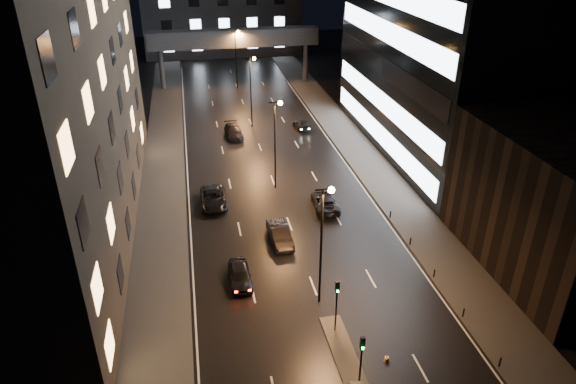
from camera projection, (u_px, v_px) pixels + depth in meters
name	position (u px, v px, depth m)	size (l,w,h in m)	color
ground	(260.00, 147.00, 68.39)	(160.00, 160.00, 0.00)	black
sidewalk_left	(164.00, 170.00, 61.88)	(5.00, 110.00, 0.15)	#383533
sidewalk_right	(361.00, 154.00, 66.16)	(5.00, 110.00, 0.15)	#383533
building_left	(7.00, 15.00, 41.32)	(15.00, 48.00, 40.00)	#2D2319
building_right_low	(554.00, 205.00, 42.12)	(10.00, 18.00, 12.00)	black
skybridge	(234.00, 39.00, 90.53)	(30.00, 3.00, 10.00)	#333335
median_island	(345.00, 356.00, 35.44)	(1.60, 8.00, 0.15)	#383533
traffic_signal_near	(337.00, 298.00, 36.19)	(0.28, 0.34, 4.40)	black
traffic_signal_far	(361.00, 355.00, 31.42)	(0.28, 0.34, 4.40)	black
bollard_row	(448.00, 293.00, 40.86)	(0.12, 25.12, 0.90)	black
streetlight_near	(324.00, 232.00, 37.62)	(1.45, 0.50, 10.15)	black
streetlight_mid_a	(276.00, 134.00, 54.98)	(1.45, 0.50, 10.15)	black
streetlight_mid_b	(252.00, 83.00, 72.33)	(1.45, 0.50, 10.15)	black
streetlight_far	(237.00, 52.00, 89.68)	(1.45, 0.50, 10.15)	black
car_away_a	(240.00, 275.00, 42.43)	(1.78, 4.42, 1.51)	black
car_away_b	(280.00, 234.00, 47.81)	(1.73, 4.95, 1.63)	black
car_away_c	(213.00, 198.00, 54.10)	(2.62, 5.69, 1.58)	black
car_away_d	(234.00, 131.00, 71.45)	(2.15, 5.28, 1.53)	black
car_toward_a	(325.00, 202.00, 53.60)	(2.43, 5.26, 1.46)	black
car_toward_b	(302.00, 125.00, 74.19)	(1.79, 4.40, 1.28)	black
cone_a	(387.00, 358.00, 34.99)	(0.37, 0.37, 0.50)	orange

